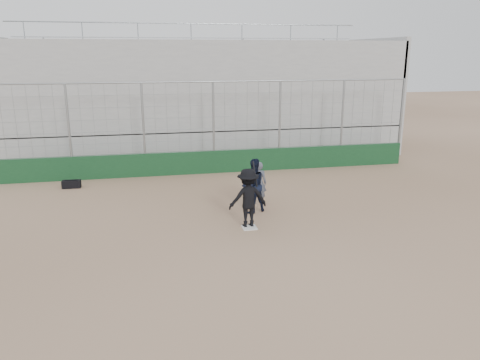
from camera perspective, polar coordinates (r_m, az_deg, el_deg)
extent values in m
plane|color=#815E45|center=(14.41, 1.15, -5.86)|extent=(90.00, 90.00, 0.00)
cube|color=white|center=(14.41, 1.15, -5.81)|extent=(0.44, 0.44, 0.02)
cube|color=#11381C|center=(20.86, -3.17, 2.25)|extent=(18.00, 0.25, 1.00)
cylinder|color=gray|center=(20.57, -3.24, 6.32)|extent=(0.10, 0.10, 4.00)
cylinder|color=gray|center=(23.64, 19.02, 6.69)|extent=(0.10, 0.10, 4.00)
cylinder|color=gray|center=(20.35, -3.32, 11.89)|extent=(18.00, 0.07, 0.07)
cube|color=#9C9C9C|center=(25.60, -4.89, 5.35)|extent=(20.00, 6.70, 1.60)
cube|color=#9C9C9C|center=(25.27, -5.04, 11.84)|extent=(20.00, 6.70, 4.20)
cube|color=#9C9C9C|center=(28.33, 15.84, 10.07)|extent=(0.25, 6.70, 6.10)
cylinder|color=gray|center=(28.40, -6.02, 18.45)|extent=(20.00, 0.06, 0.06)
imported|color=black|center=(14.26, 0.98, -2.19)|extent=(1.23, 0.77, 1.83)
cylinder|color=black|center=(14.27, 1.83, 0.73)|extent=(0.07, 0.57, 0.71)
imported|color=black|center=(15.59, 1.63, -1.86)|extent=(1.10, 0.99, 1.21)
sphere|color=maroon|center=(15.45, 1.64, -0.12)|extent=(0.28, 0.28, 0.28)
imported|color=#494F5D|center=(16.46, 2.29, -0.62)|extent=(0.65, 0.52, 1.38)
cube|color=black|center=(19.70, -19.86, -0.48)|extent=(0.72, 0.33, 0.30)
cylinder|color=black|center=(19.66, -19.90, 0.01)|extent=(0.46, 0.06, 0.04)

